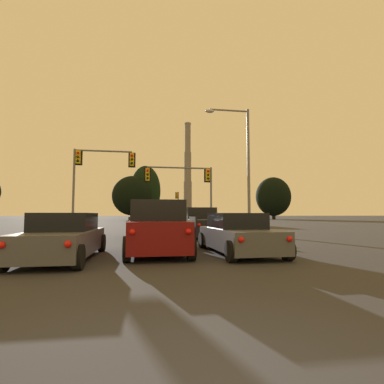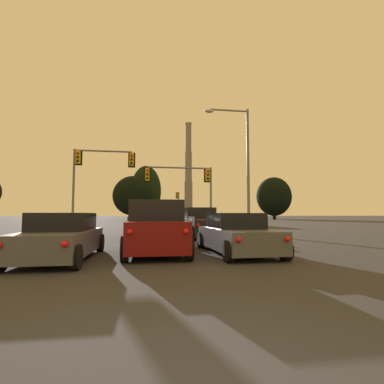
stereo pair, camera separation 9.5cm
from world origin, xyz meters
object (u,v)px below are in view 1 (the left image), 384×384
(suv_center_lane_second, at_px, (157,228))
(sedan_right_lane_second, at_px, (238,234))
(pickup_truck_center_lane_front, at_px, (146,224))
(street_lamp, at_px, (242,157))
(sedan_left_lane_second, at_px, (64,237))
(traffic_light_far_right, at_px, (178,202))
(traffic_light_overhead_left, at_px, (94,169))
(smokestack, at_px, (188,180))
(traffic_light_overhead_right, at_px, (188,181))
(pickup_truck_right_lane_front, at_px, (204,224))

(suv_center_lane_second, xyz_separation_m, sedan_right_lane_second, (2.85, -0.51, -0.23))
(pickup_truck_center_lane_front, relative_size, street_lamp, 0.63)
(sedan_left_lane_second, relative_size, traffic_light_far_right, 0.82)
(pickup_truck_center_lane_front, xyz_separation_m, traffic_light_overhead_left, (-4.12, 6.94, 4.23))
(sedan_left_lane_second, height_order, smokestack, smokestack)
(traffic_light_overhead_right, bearing_deg, suv_center_lane_second, -103.14)
(traffic_light_overhead_left, bearing_deg, street_lamp, -24.46)
(pickup_truck_center_lane_front, xyz_separation_m, pickup_truck_right_lane_front, (3.45, -0.09, 0.00))
(suv_center_lane_second, distance_m, traffic_light_overhead_right, 15.02)
(suv_center_lane_second, distance_m, traffic_light_overhead_left, 15.17)
(suv_center_lane_second, distance_m, smokestack, 140.26)
(sedan_left_lane_second, bearing_deg, suv_center_lane_second, 20.51)
(traffic_light_overhead_right, relative_size, street_lamp, 0.67)
(suv_center_lane_second, relative_size, sedan_right_lane_second, 1.04)
(sedan_left_lane_second, distance_m, pickup_truck_center_lane_front, 8.44)
(street_lamp, bearing_deg, pickup_truck_right_lane_front, -145.78)
(sedan_left_lane_second, height_order, street_lamp, street_lamp)
(suv_center_lane_second, height_order, pickup_truck_center_lane_front, suv_center_lane_second)
(pickup_truck_center_lane_front, distance_m, traffic_light_far_right, 40.16)
(pickup_truck_center_lane_front, bearing_deg, pickup_truck_right_lane_front, -3.05)
(pickup_truck_right_lane_front, distance_m, traffic_light_overhead_left, 11.16)
(suv_center_lane_second, xyz_separation_m, pickup_truck_center_lane_front, (-0.28, 6.98, -0.09))
(street_lamp, bearing_deg, smokestack, 83.16)
(pickup_truck_right_lane_front, xyz_separation_m, smokestack, (18.55, 130.51, 18.07))
(sedan_left_lane_second, xyz_separation_m, pickup_truck_right_lane_front, (6.08, 7.93, 0.14))
(traffic_light_overhead_left, bearing_deg, smokestack, 78.05)
(suv_center_lane_second, xyz_separation_m, traffic_light_overhead_right, (3.33, 14.27, 3.30))
(traffic_light_far_right, height_order, smokestack, smokestack)
(suv_center_lane_second, xyz_separation_m, smokestack, (21.72, 137.40, 17.98))
(pickup_truck_center_lane_front, bearing_deg, smokestack, 78.88)
(pickup_truck_center_lane_front, xyz_separation_m, sedan_right_lane_second, (3.14, -7.49, -0.14))
(sedan_left_lane_second, distance_m, street_lamp, 14.47)
(sedan_right_lane_second, relative_size, traffic_light_far_right, 0.82)
(sedan_left_lane_second, relative_size, traffic_light_overhead_left, 0.71)
(traffic_light_overhead_left, distance_m, street_lamp, 11.80)
(pickup_truck_center_lane_front, height_order, traffic_light_far_right, traffic_light_far_right)
(smokestack, bearing_deg, pickup_truck_center_lane_front, -99.58)
(sedan_right_lane_second, bearing_deg, traffic_light_overhead_left, 115.48)
(sedan_left_lane_second, distance_m, traffic_light_far_right, 48.50)
(sedan_left_lane_second, relative_size, street_lamp, 0.53)
(pickup_truck_right_lane_front, relative_size, street_lamp, 0.63)
(traffic_light_overhead_left, height_order, traffic_light_far_right, traffic_light_overhead_left)
(street_lamp, xyz_separation_m, smokestack, (15.39, 128.36, 13.46))
(traffic_light_overhead_right, bearing_deg, traffic_light_overhead_left, -177.41)
(traffic_light_overhead_right, height_order, street_lamp, street_lamp)
(sedan_right_lane_second, distance_m, street_lamp, 11.22)
(smokestack, bearing_deg, sedan_right_lane_second, -97.79)
(pickup_truck_right_lane_front, distance_m, street_lamp, 5.98)
(sedan_left_lane_second, relative_size, suv_center_lane_second, 0.96)
(pickup_truck_right_lane_front, bearing_deg, traffic_light_overhead_left, 138.40)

